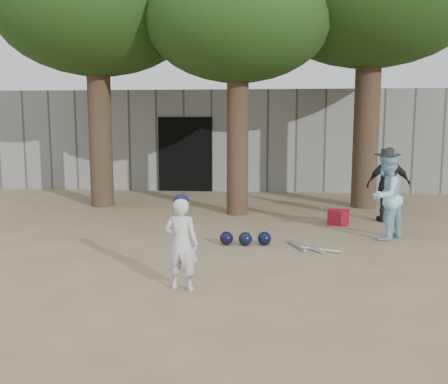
# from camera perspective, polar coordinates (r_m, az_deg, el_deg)

# --- Properties ---
(ground) EXTENTS (70.00, 70.00, 0.00)m
(ground) POSITION_cam_1_polar(r_m,az_deg,el_deg) (7.30, -5.49, -8.45)
(ground) COLOR #937C5E
(ground) RESTS_ON ground
(boy_player) EXTENTS (0.46, 0.34, 1.16)m
(boy_player) POSITION_cam_1_polar(r_m,az_deg,el_deg) (6.17, -4.88, -5.92)
(boy_player) COLOR silver
(boy_player) RESTS_ON ground
(spectator_blue) EXTENTS (0.93, 0.94, 1.53)m
(spectator_blue) POSITION_cam_1_polar(r_m,az_deg,el_deg) (9.19, 17.98, -0.49)
(spectator_blue) COLOR #99D2ED
(spectator_blue) RESTS_ON ground
(spectator_dark) EXTENTS (0.94, 0.47, 1.55)m
(spectator_dark) POSITION_cam_1_polar(r_m,az_deg,el_deg) (10.83, 18.30, 0.78)
(spectator_dark) COLOR black
(spectator_dark) RESTS_ON ground
(red_bag) EXTENTS (0.47, 0.39, 0.30)m
(red_bag) POSITION_cam_1_polar(r_m,az_deg,el_deg) (10.35, 12.94, -2.83)
(red_bag) COLOR maroon
(red_bag) RESTS_ON ground
(back_building) EXTENTS (16.00, 5.24, 3.00)m
(back_building) POSITION_cam_1_polar(r_m,az_deg,el_deg) (17.26, 0.92, 6.17)
(back_building) COLOR gray
(back_building) RESTS_ON ground
(helmet_row) EXTENTS (0.87, 0.28, 0.23)m
(helmet_row) POSITION_cam_1_polar(r_m,az_deg,el_deg) (8.45, 2.46, -5.33)
(helmet_row) COLOR black
(helmet_row) RESTS_ON ground
(bat_pile) EXTENTS (0.86, 0.77, 0.06)m
(bat_pile) POSITION_cam_1_polar(r_m,az_deg,el_deg) (8.31, 9.54, -6.26)
(bat_pile) COLOR silver
(bat_pile) RESTS_ON ground
(tree_row) EXTENTS (11.40, 5.80, 6.69)m
(tree_row) POSITION_cam_1_polar(r_m,az_deg,el_deg) (12.18, 2.61, 20.45)
(tree_row) COLOR brown
(tree_row) RESTS_ON ground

